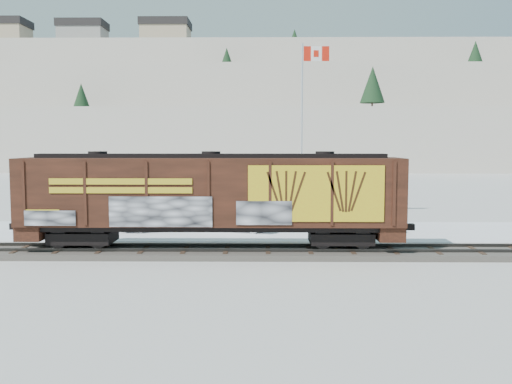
{
  "coord_description": "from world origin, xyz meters",
  "views": [
    {
      "loc": [
        -0.24,
        -27.33,
        5.4
      ],
      "look_at": [
        -0.62,
        3.0,
        2.8
      ],
      "focal_mm": 40.0,
      "sensor_mm": 36.0,
      "label": 1
    }
  ],
  "objects_px": {
    "hopper_railcar": "(211,195)",
    "car_dark": "(366,221)",
    "flagpole": "(303,155)",
    "car_white": "(235,218)",
    "car_silver": "(162,217)"
  },
  "relations": [
    {
      "from": "flagpole",
      "to": "car_dark",
      "type": "distance_m",
      "value": 7.26
    },
    {
      "from": "hopper_railcar",
      "to": "car_white",
      "type": "relative_size",
      "value": 3.86
    },
    {
      "from": "flagpole",
      "to": "car_silver",
      "type": "bearing_deg",
      "value": -152.23
    },
    {
      "from": "flagpole",
      "to": "car_dark",
      "type": "height_order",
      "value": "flagpole"
    },
    {
      "from": "hopper_railcar",
      "to": "car_dark",
      "type": "xyz_separation_m",
      "value": [
        8.81,
        7.27,
        -2.25
      ]
    },
    {
      "from": "hopper_railcar",
      "to": "car_white",
      "type": "bearing_deg",
      "value": 83.77
    },
    {
      "from": "car_silver",
      "to": "car_dark",
      "type": "xyz_separation_m",
      "value": [
        12.58,
        -0.24,
        -0.22
      ]
    },
    {
      "from": "hopper_railcar",
      "to": "flagpole",
      "type": "height_order",
      "value": "flagpole"
    },
    {
      "from": "car_white",
      "to": "car_dark",
      "type": "distance_m",
      "value": 8.01
    },
    {
      "from": "hopper_railcar",
      "to": "car_dark",
      "type": "height_order",
      "value": "hopper_railcar"
    },
    {
      "from": "car_silver",
      "to": "hopper_railcar",
      "type": "bearing_deg",
      "value": -165.97
    },
    {
      "from": "hopper_railcar",
      "to": "car_dark",
      "type": "bearing_deg",
      "value": 39.52
    },
    {
      "from": "car_dark",
      "to": "car_silver",
      "type": "bearing_deg",
      "value": 112.13
    },
    {
      "from": "flagpole",
      "to": "car_white",
      "type": "distance_m",
      "value": 7.66
    },
    {
      "from": "hopper_railcar",
      "to": "car_white",
      "type": "xyz_separation_m",
      "value": [
        0.8,
        7.33,
        -2.12
      ]
    }
  ]
}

